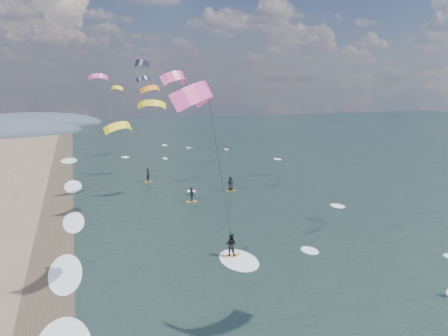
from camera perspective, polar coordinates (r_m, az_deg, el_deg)
name	(u,v)px	position (r m, az deg, el deg)	size (l,w,h in m)	color
wet_sand_strip	(46,313)	(27.01, -22.20, -17.11)	(3.00, 240.00, 0.00)	#382D23
kitesurfer_near_b	(218,153)	(25.18, -0.77, 2.02)	(6.76, 9.31, 13.14)	orange
far_kitesurfers	(194,186)	(49.25, -3.97, -2.32)	(9.35, 11.28, 1.76)	orange
bg_kite_field	(141,87)	(63.25, -10.82, 10.32)	(12.64, 61.71, 8.33)	orange
shoreline_surf	(70,274)	(31.22, -19.51, -12.91)	(2.40, 79.40, 0.11)	white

